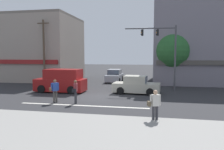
% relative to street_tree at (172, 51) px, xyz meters
% --- Properties ---
extents(ground_plane, '(120.00, 120.00, 0.00)m').
position_rel_street_tree_xyz_m(ground_plane, '(-6.71, -7.94, -3.85)').
color(ground_plane, '#2B2B2D').
extents(lane_marking_stripe, '(9.00, 0.24, 0.01)m').
position_rel_street_tree_xyz_m(lane_marking_stripe, '(-6.71, -11.44, -3.85)').
color(lane_marking_stripe, silver).
rests_on(lane_marking_stripe, ground).
extents(sidewalk_curb, '(40.00, 5.00, 0.16)m').
position_rel_street_tree_xyz_m(sidewalk_curb, '(-6.71, -16.44, -3.77)').
color(sidewalk_curb, gray).
rests_on(sidewalk_curb, ground).
extents(building_left_block, '(10.44, 9.33, 8.65)m').
position_rel_street_tree_xyz_m(building_left_block, '(-17.88, 3.04, 0.47)').
color(building_left_block, gray).
rests_on(building_left_block, ground).
extents(building_right_corner, '(13.18, 9.05, 10.35)m').
position_rel_street_tree_xyz_m(building_right_corner, '(4.53, 3.48, 1.32)').
color(building_right_corner, slate).
rests_on(building_right_corner, ground).
extents(street_tree, '(3.99, 3.99, 5.86)m').
position_rel_street_tree_xyz_m(street_tree, '(0.00, 0.00, 0.00)').
color(street_tree, '#4C3823').
rests_on(street_tree, ground).
extents(utility_pole_near_left, '(1.40, 0.22, 7.42)m').
position_rel_street_tree_xyz_m(utility_pole_near_left, '(-14.45, -1.97, 0.00)').
color(utility_pole_near_left, brown).
rests_on(utility_pole_near_left, ground).
extents(traffic_light_mast, '(4.89, 0.41, 6.20)m').
position_rel_street_tree_xyz_m(traffic_light_mast, '(-0.98, -3.78, 0.32)').
color(traffic_light_mast, '#47474C').
rests_on(traffic_light_mast, ground).
extents(sedan_parked_curbside, '(4.22, 2.12, 1.58)m').
position_rel_street_tree_xyz_m(sedan_parked_curbside, '(-3.50, -6.05, -3.14)').
color(sedan_parked_curbside, '#B7B29E').
rests_on(sedan_parked_curbside, ground).
extents(van_waiting_far, '(4.64, 2.13, 2.11)m').
position_rel_street_tree_xyz_m(van_waiting_far, '(-10.36, -6.53, -2.85)').
color(van_waiting_far, maroon).
rests_on(van_waiting_far, ground).
extents(sedan_crossing_center, '(1.94, 4.13, 1.58)m').
position_rel_street_tree_xyz_m(sedan_crossing_center, '(-6.90, 2.06, -3.14)').
color(sedan_crossing_center, '#999EA3').
rests_on(sedan_crossing_center, ground).
extents(pedestrian_foreground_with_bag, '(0.69, 0.40, 1.67)m').
position_rel_street_tree_xyz_m(pedestrian_foreground_with_bag, '(-1.95, -14.32, -2.90)').
color(pedestrian_foreground_with_bag, '#333338').
rests_on(pedestrian_foreground_with_bag, ground).
extents(pedestrian_mid_crossing, '(0.64, 0.51, 1.67)m').
position_rel_street_tree_xyz_m(pedestrian_mid_crossing, '(-8.95, -10.93, -2.90)').
color(pedestrian_mid_crossing, '#4C4742').
rests_on(pedestrian_mid_crossing, ground).
extents(pedestrian_far_side, '(0.30, 0.69, 1.67)m').
position_rel_street_tree_xyz_m(pedestrian_far_side, '(-7.38, -10.96, -2.90)').
color(pedestrian_far_side, '#333338').
rests_on(pedestrian_far_side, ground).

